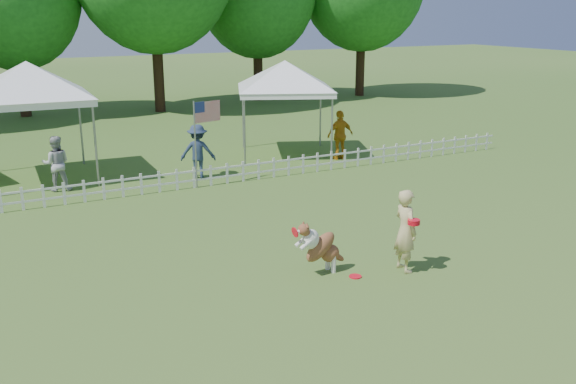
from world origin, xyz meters
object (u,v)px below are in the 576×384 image
Objects in this scene: frisbee_on_turf at (355,276)px; spectator_a at (56,164)px; flag_pole at (195,145)px; spectator_b at (198,151)px; canopy_tent_right at (285,110)px; spectator_c at (340,135)px; canopy_tent_left at (33,123)px; dog at (321,247)px; handler at (405,231)px.

spectator_a is at bearing 114.38° from frisbee_on_turf.
frisbee_on_turf is at bearing 126.57° from spectator_a.
flag_pole is 1.53× the size of spectator_b.
canopy_tent_right reaches higher than flag_pole.
spectator_c is at bearing -154.57° from spectator_b.
canopy_tent_left is at bearing 112.70° from frisbee_on_turf.
canopy_tent_right is at bearing -159.93° from spectator_a.
canopy_tent_left is at bearing -160.64° from canopy_tent_right.
canopy_tent_left is at bearing 106.90° from dog.
handler is 1.50× the size of dog.
flag_pole is at bearing 93.88° from frisbee_on_turf.
handler is 10.38m from canopy_tent_right.
handler is at bearing 121.52° from spectator_b.
handler is 0.48× the size of canopy_tent_left.
spectator_b is (-1.06, 8.52, -0.01)m from handler.
flag_pole is at bearing 14.98° from handler.
frisbee_on_turf is at bearing -101.64° from flag_pole.
dog is 7.93m from spectator_b.
frisbee_on_turf is 0.15× the size of spectator_b.
handler is at bearing -81.78° from canopy_tent_right.
handler is 1.63m from dog.
flag_pole is at bearing 11.52° from spectator_c.
frisbee_on_turf is 8.41m from spectator_b.
handler is 1.01× the size of spectator_b.
spectator_b is 5.01m from spectator_c.
canopy_tent_left is at bearing 30.53° from handler.
spectator_a is 3.96m from spectator_b.
spectator_b is at bearing 10.71° from handler.
spectator_c is at bearing 59.64° from frisbee_on_turf.
spectator_a is 0.94× the size of spectator_c.
spectator_c is at bearing -21.03° from handler.
canopy_tent_right is at bearing 69.83° from frisbee_on_turf.
dog is at bearing 136.51° from frisbee_on_turf.
dog is at bearing 71.34° from handler.
handler reaches higher than dog.
frisbee_on_turf is at bearing 59.28° from spectator_c.
spectator_a is 8.96m from spectator_c.
dog is at bearing 55.44° from spectator_c.
flag_pole is (3.84, -3.04, -0.46)m from canopy_tent_left.
frisbee_on_turf is 9.84m from spectator_c.
spectator_c is at bearing 51.45° from dog.
handler reaches higher than frisbee_on_turf.
canopy_tent_right reaches higher than frisbee_on_turf.
flag_pole is (-1.50, 7.47, 0.42)m from handler.
spectator_c is at bearing -23.72° from canopy_tent_right.
frisbee_on_turf is at bearing 85.04° from handler.
dog is at bearing -66.02° from canopy_tent_left.
handler is 6.81× the size of frisbee_on_turf.
handler is 10.27m from spectator_a.
spectator_a is (-3.50, 1.50, -0.46)m from flag_pole.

